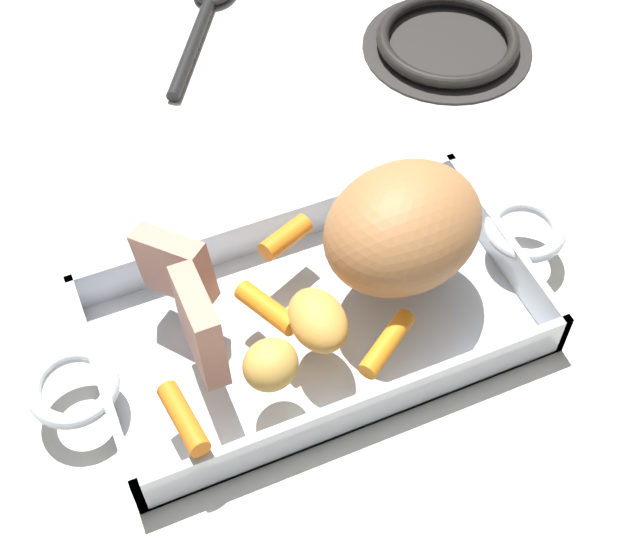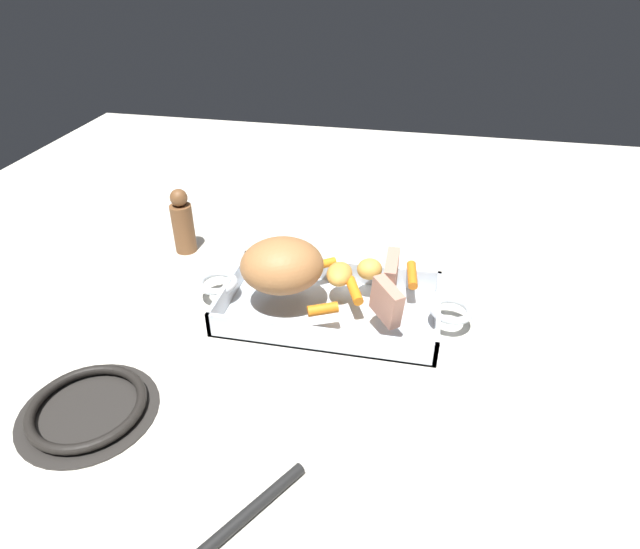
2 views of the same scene
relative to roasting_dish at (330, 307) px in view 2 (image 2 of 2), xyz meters
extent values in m
plane|color=silver|center=(0.00, 0.00, -0.01)|extent=(2.07, 2.07, 0.00)
cube|color=silver|center=(0.00, 0.00, -0.01)|extent=(0.38, 0.21, 0.01)
cube|color=silver|center=(0.00, 0.10, 0.01)|extent=(0.38, 0.01, 0.05)
cube|color=silver|center=(0.00, -0.10, 0.01)|extent=(0.38, 0.01, 0.05)
cube|color=silver|center=(0.18, 0.00, 0.01)|extent=(0.01, 0.21, 0.05)
cube|color=silver|center=(-0.18, 0.00, 0.01)|extent=(0.01, 0.21, 0.05)
torus|color=silver|center=(0.21, 0.00, 0.02)|extent=(0.07, 0.07, 0.01)
torus|color=silver|center=(-0.21, 0.00, 0.02)|extent=(0.07, 0.07, 0.01)
ellipsoid|color=#AC7241|center=(-0.08, -0.01, 0.08)|extent=(0.17, 0.15, 0.09)
cube|color=tan|center=(0.10, -0.05, 0.06)|extent=(0.06, 0.07, 0.07)
cube|color=tan|center=(0.10, 0.01, 0.07)|extent=(0.02, 0.08, 0.08)
cylinder|color=orange|center=(0.04, 0.00, 0.04)|extent=(0.04, 0.06, 0.02)
cylinder|color=orange|center=(0.00, -0.06, 0.04)|extent=(0.05, 0.04, 0.02)
cylinder|color=orange|center=(-0.03, 0.07, 0.04)|extent=(0.06, 0.05, 0.02)
cylinder|color=orange|center=(0.14, 0.07, 0.04)|extent=(0.02, 0.07, 0.02)
ellipsoid|color=gold|center=(0.06, 0.06, 0.05)|extent=(0.06, 0.06, 0.04)
ellipsoid|color=gold|center=(0.01, 0.03, 0.05)|extent=(0.05, 0.06, 0.03)
cylinder|color=#282623|center=(-0.29, -0.30, -0.01)|extent=(0.19, 0.19, 0.01)
torus|color=black|center=(-0.29, -0.30, 0.00)|extent=(0.16, 0.16, 0.01)
cylinder|color=black|center=(-0.02, -0.40, -0.01)|extent=(0.11, 0.16, 0.01)
cylinder|color=brown|center=(-0.34, 0.16, 0.04)|extent=(0.04, 0.04, 0.10)
sphere|color=brown|center=(-0.34, 0.16, 0.11)|extent=(0.04, 0.04, 0.04)
camera|label=1|loc=(0.16, 0.40, 0.63)|focal=49.52mm
camera|label=2|loc=(0.14, -0.75, 0.56)|focal=30.04mm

